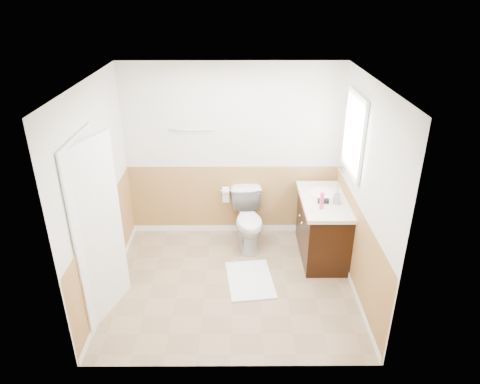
{
  "coord_description": "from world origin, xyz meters",
  "views": [
    {
      "loc": [
        0.08,
        -4.4,
        3.4
      ],
      "look_at": [
        0.1,
        0.25,
        1.15
      ],
      "focal_mm": 32.61,
      "sensor_mm": 36.0,
      "label": 1
    }
  ],
  "objects_px": {
    "bath_mat": "(250,280)",
    "soap_dispenser": "(337,197)",
    "toilet": "(249,220)",
    "lotion_bottle": "(322,201)",
    "vanity_cabinet": "(322,229)"
  },
  "relations": [
    {
      "from": "bath_mat",
      "to": "soap_dispenser",
      "type": "height_order",
      "value": "soap_dispenser"
    },
    {
      "from": "toilet",
      "to": "lotion_bottle",
      "type": "xyz_separation_m",
      "value": [
        0.89,
        -0.53,
        0.57
      ]
    },
    {
      "from": "toilet",
      "to": "bath_mat",
      "type": "bearing_deg",
      "value": -96.92
    },
    {
      "from": "toilet",
      "to": "vanity_cabinet",
      "type": "relative_size",
      "value": 0.71
    },
    {
      "from": "toilet",
      "to": "vanity_cabinet",
      "type": "distance_m",
      "value": 1.02
    },
    {
      "from": "bath_mat",
      "to": "lotion_bottle",
      "type": "relative_size",
      "value": 3.64
    },
    {
      "from": "toilet",
      "to": "soap_dispenser",
      "type": "xyz_separation_m",
      "value": [
        1.11,
        -0.38,
        0.55
      ]
    },
    {
      "from": "vanity_cabinet",
      "to": "soap_dispenser",
      "type": "distance_m",
      "value": 0.56
    },
    {
      "from": "soap_dispenser",
      "to": "toilet",
      "type": "bearing_deg",
      "value": 161.26
    },
    {
      "from": "lotion_bottle",
      "to": "soap_dispenser",
      "type": "relative_size",
      "value": 1.22
    },
    {
      "from": "toilet",
      "to": "soap_dispenser",
      "type": "relative_size",
      "value": 4.31
    },
    {
      "from": "toilet",
      "to": "lotion_bottle",
      "type": "height_order",
      "value": "lotion_bottle"
    },
    {
      "from": "toilet",
      "to": "soap_dispenser",
      "type": "bearing_deg",
      "value": -25.66
    },
    {
      "from": "vanity_cabinet",
      "to": "soap_dispenser",
      "type": "height_order",
      "value": "soap_dispenser"
    },
    {
      "from": "lotion_bottle",
      "to": "soap_dispenser",
      "type": "xyz_separation_m",
      "value": [
        0.22,
        0.16,
        -0.02
      ]
    }
  ]
}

